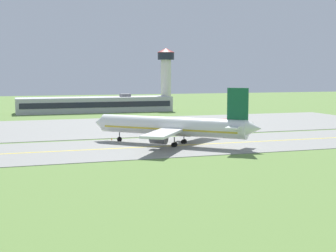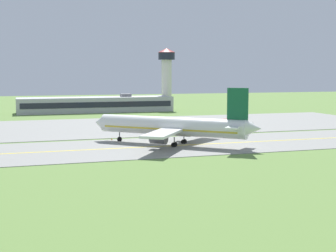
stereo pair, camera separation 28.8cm
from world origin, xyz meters
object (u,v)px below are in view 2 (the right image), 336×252
Objects in this scene: service_truck_baggage at (123,120)px; airplane_lead at (173,126)px; service_truck_fuel at (225,123)px; control_tower at (167,72)px.

airplane_lead is at bearing -89.11° from service_truck_baggage.
service_truck_baggage is 32.01m from service_truck_fuel.
control_tower is at bearing 84.80° from service_truck_fuel.
airplane_lead is 46.21m from service_truck_baggage.
control_tower is at bearing 60.39° from service_truck_baggage.
control_tower is at bearing 72.93° from airplane_lead.
service_truck_baggage is at bearing 142.59° from service_truck_fuel.
airplane_lead reaches higher than service_truck_baggage.
service_truck_fuel is 78.08m from control_tower.
service_truck_baggage is 67.18m from control_tower.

